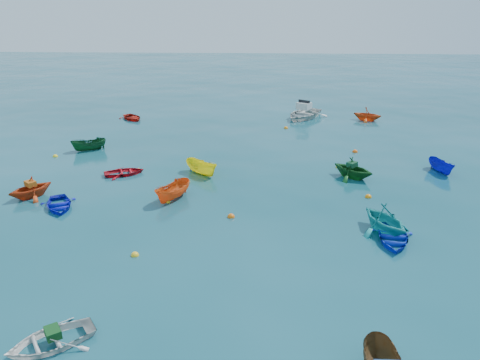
{
  "coord_description": "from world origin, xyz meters",
  "views": [
    {
      "loc": [
        1.23,
        -20.85,
        10.37
      ],
      "look_at": [
        0.0,
        5.0,
        0.4
      ],
      "focal_mm": 35.0,
      "sensor_mm": 36.0,
      "label": 1
    }
  ],
  "objects_px": {
    "dinghy_blue_sw": "(59,208)",
    "dinghy_white_near": "(51,344)",
    "dinghy_blue_se": "(392,241)",
    "motorboat_white": "(303,118)"
  },
  "relations": [
    {
      "from": "dinghy_blue_sw",
      "to": "dinghy_white_near",
      "type": "bearing_deg",
      "value": -94.78
    },
    {
      "from": "dinghy_white_near",
      "to": "motorboat_white",
      "type": "relative_size",
      "value": 0.57
    },
    {
      "from": "motorboat_white",
      "to": "dinghy_blue_se",
      "type": "bearing_deg",
      "value": -51.71
    },
    {
      "from": "dinghy_blue_se",
      "to": "motorboat_white",
      "type": "distance_m",
      "value": 24.2
    },
    {
      "from": "dinghy_white_near",
      "to": "motorboat_white",
      "type": "distance_m",
      "value": 33.35
    },
    {
      "from": "dinghy_blue_sw",
      "to": "motorboat_white",
      "type": "bearing_deg",
      "value": 29.11
    },
    {
      "from": "dinghy_blue_sw",
      "to": "dinghy_white_near",
      "type": "xyz_separation_m",
      "value": [
        4.09,
        -10.45,
        0.0
      ]
    },
    {
      "from": "dinghy_blue_se",
      "to": "motorboat_white",
      "type": "bearing_deg",
      "value": 104.61
    },
    {
      "from": "dinghy_blue_se",
      "to": "motorboat_white",
      "type": "height_order",
      "value": "motorboat_white"
    },
    {
      "from": "dinghy_blue_sw",
      "to": "motorboat_white",
      "type": "height_order",
      "value": "motorboat_white"
    }
  ]
}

